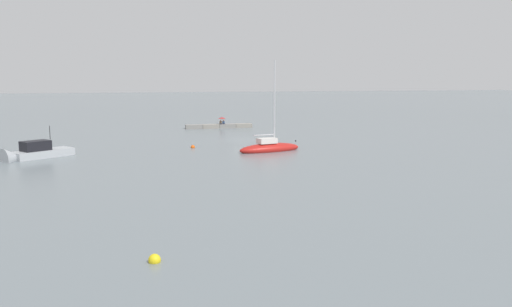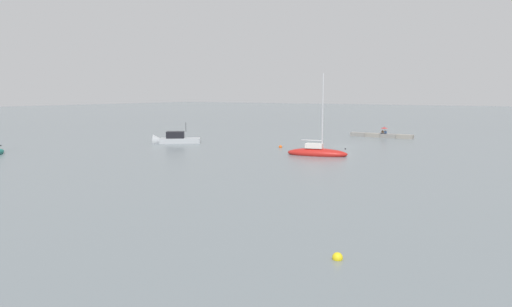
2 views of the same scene
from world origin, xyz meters
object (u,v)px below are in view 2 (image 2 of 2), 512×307
at_px(umbrella_open_red, 384,128).
at_px(person_seated_blue_left, 385,132).
at_px(motorboat_grey_near, 172,140).
at_px(mooring_buoy_far, 337,258).
at_px(mooring_buoy_near, 280,147).
at_px(sailboat_red_far, 317,153).
at_px(person_seated_brown_right, 382,132).

bearing_deg(umbrella_open_red, person_seated_blue_left, 165.57).
relative_size(motorboat_grey_near, mooring_buoy_far, 13.87).
distance_m(motorboat_grey_near, mooring_buoy_near, 19.08).
xyz_separation_m(sailboat_red_far, mooring_buoy_near, (8.77, -5.35, -0.31)).
relative_size(motorboat_grey_near, mooring_buoy_near, 14.22).
bearing_deg(sailboat_red_far, umbrella_open_red, 166.28).
xyz_separation_m(person_seated_brown_right, mooring_buoy_near, (8.20, 24.75, -0.87)).
bearing_deg(person_seated_brown_right, person_seated_blue_left, -165.05).
distance_m(person_seated_blue_left, motorboat_grey_near, 39.97).
height_order(person_seated_brown_right, mooring_buoy_near, person_seated_brown_right).
xyz_separation_m(person_seated_blue_left, mooring_buoy_far, (-18.06, 65.89, -0.87)).
height_order(umbrella_open_red, mooring_buoy_near, umbrella_open_red).
bearing_deg(mooring_buoy_far, umbrella_open_red, -74.47).
distance_m(person_seated_blue_left, mooring_buoy_near, 26.35).
height_order(motorboat_grey_near, mooring_buoy_near, motorboat_grey_near).
relative_size(person_seated_brown_right, mooring_buoy_far, 1.31).
bearing_deg(person_seated_blue_left, mooring_buoy_near, 76.51).
relative_size(person_seated_blue_left, person_seated_brown_right, 1.00).
relative_size(person_seated_brown_right, motorboat_grey_near, 0.09).
bearing_deg(motorboat_grey_near, person_seated_brown_right, -80.04).
bearing_deg(person_seated_brown_right, umbrella_open_red, -145.26).
xyz_separation_m(person_seated_brown_right, umbrella_open_red, (-0.29, -0.16, 0.86)).
bearing_deg(motorboat_grey_near, mooring_buoy_near, -114.35).
relative_size(sailboat_red_far, motorboat_grey_near, 1.49).
height_order(person_seated_brown_right, umbrella_open_red, umbrella_open_red).
relative_size(umbrella_open_red, motorboat_grey_near, 0.17).
bearing_deg(motorboat_grey_near, person_seated_blue_left, -80.55).
xyz_separation_m(motorboat_grey_near, mooring_buoy_far, (-45.40, 36.75, -0.37)).
bearing_deg(person_seated_blue_left, motorboat_grey_near, 52.75).
bearing_deg(mooring_buoy_far, person_seated_brown_right, -74.20).
relative_size(mooring_buoy_near, mooring_buoy_far, 0.98).
distance_m(person_seated_brown_right, motorboat_grey_near, 39.52).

